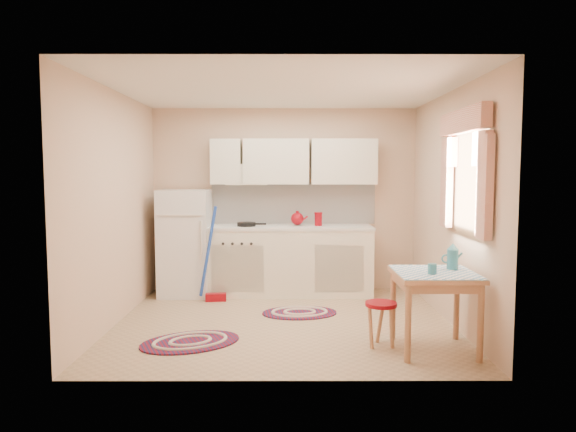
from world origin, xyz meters
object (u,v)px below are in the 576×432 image
Objects in this scene: table at (434,312)px; stool at (381,324)px; base_cabinets at (287,261)px; fridge at (185,243)px.

table is 1.71× the size of stool.
base_cabinets is 5.36× the size of stool.
base_cabinets is (1.34, 0.05, -0.26)m from fridge.
fridge is at bearing -177.86° from base_cabinets.
base_cabinets is 2.29m from stool.
base_cabinets is at bearing 112.80° from stool.
fridge is 1.37m from base_cabinets.
fridge reaches higher than table.
table reaches higher than stool.
table is at bearing -58.50° from base_cabinets.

